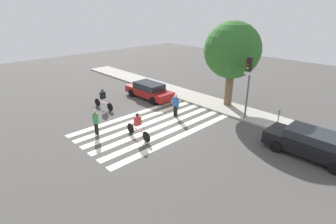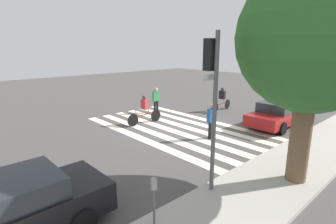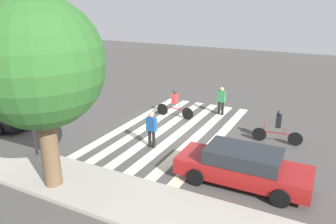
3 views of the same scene
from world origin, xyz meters
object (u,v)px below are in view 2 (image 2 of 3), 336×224
(traffic_light, at_px, (212,84))
(pedestrian_adult_blue_shirt, at_px, (156,99))
(car_parked_far_curb, at_px, (280,113))
(cyclist_mid_street, at_px, (222,98))
(cyclist_near_curb, at_px, (145,109))
(parking_meter, at_px, (154,192))
(street_tree, at_px, (313,39))
(pedestrian_child_with_backpack, at_px, (212,119))

(traffic_light, bearing_deg, pedestrian_adult_blue_shirt, -121.19)
(pedestrian_adult_blue_shirt, bearing_deg, car_parked_far_curb, -59.82)
(cyclist_mid_street, bearing_deg, cyclist_near_curb, -16.62)
(traffic_light, distance_m, pedestrian_adult_blue_shirt, 10.34)
(traffic_light, distance_m, cyclist_near_curb, 8.00)
(cyclist_near_curb, xyz_separation_m, car_parked_far_curb, (-5.29, 5.27, -0.16))
(cyclist_mid_street, bearing_deg, parking_meter, 22.89)
(pedestrian_adult_blue_shirt, distance_m, cyclist_mid_street, 4.47)
(parking_meter, relative_size, cyclist_mid_street, 0.62)
(street_tree, bearing_deg, traffic_light, -32.58)
(pedestrian_child_with_backpack, bearing_deg, cyclist_near_curb, -74.10)
(pedestrian_child_with_backpack, bearing_deg, traffic_light, 41.61)
(traffic_light, relative_size, pedestrian_adult_blue_shirt, 2.79)
(traffic_light, relative_size, cyclist_near_curb, 2.03)
(pedestrian_child_with_backpack, xyz_separation_m, cyclist_near_curb, (0.83, -4.06, -0.08))
(street_tree, xyz_separation_m, pedestrian_child_with_backpack, (-1.44, -4.50, -3.47))
(pedestrian_adult_blue_shirt, height_order, car_parked_far_curb, pedestrian_adult_blue_shirt)
(cyclist_near_curb, height_order, cyclist_mid_street, cyclist_near_curb)
(pedestrian_adult_blue_shirt, bearing_deg, cyclist_near_curb, -137.78)
(pedestrian_child_with_backpack, distance_m, cyclist_mid_street, 5.81)
(street_tree, relative_size, car_parked_far_curb, 1.39)
(traffic_light, distance_m, street_tree, 3.11)
(cyclist_near_curb, bearing_deg, parking_meter, 54.55)
(parking_meter, bearing_deg, car_parked_far_curb, -169.23)
(parking_meter, xyz_separation_m, car_parked_far_curb, (-10.63, -2.02, -0.34))
(traffic_light, height_order, pedestrian_adult_blue_shirt, traffic_light)
(pedestrian_child_with_backpack, xyz_separation_m, car_parked_far_curb, (-4.46, 1.21, -0.24))
(parking_meter, height_order, pedestrian_child_with_backpack, pedestrian_child_with_backpack)
(pedestrian_child_with_backpack, height_order, car_parked_far_curb, pedestrian_child_with_backpack)
(parking_meter, bearing_deg, cyclist_mid_street, -150.63)
(parking_meter, bearing_deg, pedestrian_child_with_backpack, -152.36)
(pedestrian_child_with_backpack, relative_size, car_parked_far_curb, 0.35)
(street_tree, relative_size, cyclist_mid_street, 2.93)
(traffic_light, xyz_separation_m, cyclist_near_curb, (-3.03, -7.01, -2.37))
(parking_meter, distance_m, pedestrian_child_with_backpack, 6.96)
(street_tree, bearing_deg, cyclist_near_curb, -94.06)
(pedestrian_adult_blue_shirt, xyz_separation_m, pedestrian_child_with_backpack, (1.35, 5.67, 0.01))
(parking_meter, distance_m, street_tree, 5.95)
(pedestrian_adult_blue_shirt, relative_size, car_parked_far_curb, 0.35)
(cyclist_near_curb, height_order, car_parked_far_curb, cyclist_near_curb)
(parking_meter, height_order, pedestrian_adult_blue_shirt, pedestrian_adult_blue_shirt)
(cyclist_near_curb, xyz_separation_m, cyclist_mid_street, (-5.79, 1.04, -0.00))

